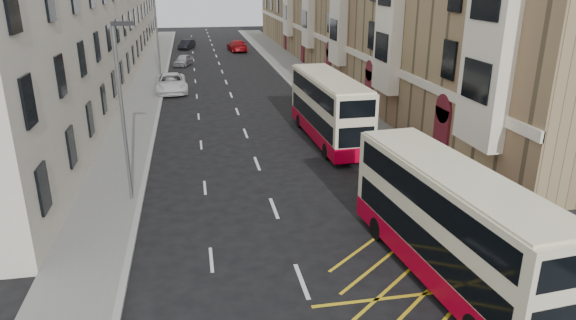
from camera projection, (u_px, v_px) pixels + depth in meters
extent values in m
cube|color=slate|center=(330.00, 100.00, 43.09)|extent=(4.00, 120.00, 0.15)
cube|color=slate|center=(140.00, 109.00, 40.40)|extent=(3.00, 120.00, 0.15)
cube|color=gray|center=(307.00, 101.00, 42.74)|extent=(0.25, 120.00, 0.15)
cube|color=gray|center=(159.00, 108.00, 40.66)|extent=(0.25, 120.00, 0.15)
cube|color=#917C54|center=(357.00, 0.00, 56.14)|extent=(10.00, 79.00, 15.00)
cube|color=white|center=(312.00, 33.00, 56.44)|extent=(0.18, 79.00, 0.50)
cube|color=white|center=(491.00, 35.00, 22.36)|extent=(0.80, 3.20, 10.00)
cube|color=white|center=(390.00, 15.00, 33.47)|extent=(0.80, 3.20, 10.00)
cube|color=white|center=(339.00, 6.00, 44.57)|extent=(0.80, 3.20, 10.00)
cube|color=white|center=(308.00, 0.00, 55.67)|extent=(0.80, 3.20, 10.00)
cube|color=maroon|center=(441.00, 135.00, 28.07)|extent=(0.20, 1.60, 3.00)
cube|color=maroon|center=(369.00, 90.00, 39.18)|extent=(0.20, 1.60, 3.00)
cube|color=maroon|center=(329.00, 65.00, 50.28)|extent=(0.20, 1.60, 3.00)
cube|color=maroon|center=(303.00, 49.00, 61.38)|extent=(0.20, 1.60, 3.00)
cube|color=maroon|center=(285.00, 38.00, 72.48)|extent=(0.20, 1.60, 3.00)
cube|color=beige|center=(85.00, 12.00, 51.53)|extent=(9.00, 79.00, 13.00)
cube|color=black|center=(544.00, 254.00, 16.55)|extent=(0.08, 0.08, 2.60)
cylinder|color=red|center=(494.00, 270.00, 17.14)|extent=(0.06, 0.06, 1.00)
cylinder|color=red|center=(448.00, 226.00, 20.15)|extent=(0.06, 0.06, 1.00)
cylinder|color=red|center=(414.00, 194.00, 23.16)|extent=(0.06, 0.06, 1.00)
cube|color=red|center=(449.00, 215.00, 19.99)|extent=(0.05, 6.50, 0.06)
cube|color=red|center=(448.00, 225.00, 20.13)|extent=(0.05, 6.50, 0.06)
cylinder|color=slate|center=(122.00, 115.00, 22.56)|extent=(0.16, 0.16, 8.00)
cube|color=black|center=(122.00, 24.00, 21.31)|extent=(0.90, 0.18, 0.18)
cylinder|color=slate|center=(158.00, 39.00, 50.32)|extent=(0.16, 0.16, 8.00)
cube|color=beige|center=(450.00, 223.00, 17.16)|extent=(3.18, 10.22, 3.61)
cube|color=#AD001C|center=(446.00, 259.00, 17.63)|extent=(3.21, 10.25, 0.82)
cube|color=black|center=(449.00, 234.00, 17.31)|extent=(3.15, 9.42, 1.01)
cube|color=black|center=(454.00, 192.00, 16.78)|extent=(3.15, 9.42, 0.91)
cube|color=beige|center=(456.00, 171.00, 16.54)|extent=(3.06, 9.81, 0.11)
cube|color=black|center=(383.00, 180.00, 21.83)|extent=(1.94, 0.25, 1.19)
cube|color=black|center=(386.00, 138.00, 21.20)|extent=(1.60, 0.22, 0.41)
cylinder|color=black|center=(377.00, 228.00, 20.37)|extent=(0.34, 0.93, 0.91)
cylinder|color=black|center=(424.00, 222.00, 20.90)|extent=(0.34, 0.93, 0.91)
cylinder|color=black|center=(536.00, 317.00, 15.07)|extent=(0.34, 0.93, 0.91)
cube|color=beige|center=(329.00, 107.00, 32.03)|extent=(2.65, 10.40, 3.71)
cube|color=#AD001C|center=(328.00, 129.00, 32.51)|extent=(2.68, 10.43, 0.85)
cube|color=black|center=(329.00, 114.00, 32.18)|extent=(2.67, 9.58, 1.03)
cube|color=black|center=(329.00, 89.00, 31.64)|extent=(2.67, 9.58, 0.94)
cube|color=beige|center=(330.00, 77.00, 31.39)|extent=(2.55, 9.98, 0.11)
cube|color=black|center=(308.00, 96.00, 36.90)|extent=(2.00, 0.13, 1.22)
cube|color=black|center=(309.00, 69.00, 36.25)|extent=(1.65, 0.12, 0.42)
cube|color=black|center=(356.00, 137.00, 27.42)|extent=(2.00, 0.13, 1.13)
cylinder|color=black|center=(300.00, 121.00, 35.43)|extent=(0.29, 0.95, 0.94)
cylinder|color=black|center=(329.00, 119.00, 35.86)|extent=(0.29, 0.95, 0.94)
cylinder|color=black|center=(327.00, 151.00, 29.35)|extent=(0.29, 0.95, 0.94)
cylinder|color=black|center=(362.00, 149.00, 29.78)|extent=(0.29, 0.95, 0.94)
cylinder|color=black|center=(558.00, 312.00, 14.29)|extent=(0.59, 0.59, 0.08)
imported|color=black|center=(560.00, 269.00, 16.43)|extent=(0.70, 0.49, 1.81)
imported|color=black|center=(478.00, 232.00, 18.91)|extent=(1.05, 0.58, 1.71)
imported|color=silver|center=(171.00, 83.00, 46.29)|extent=(3.07, 6.04, 1.63)
imported|color=#A5A8AD|center=(183.00, 60.00, 59.96)|extent=(2.62, 4.09, 1.30)
imported|color=black|center=(187.00, 44.00, 73.89)|extent=(2.60, 4.29, 1.33)
imported|color=maroon|center=(237.00, 46.00, 71.62)|extent=(2.68, 5.66, 1.60)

